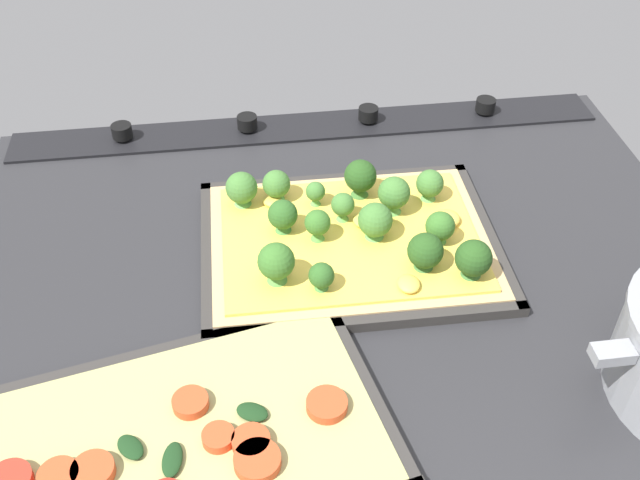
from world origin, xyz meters
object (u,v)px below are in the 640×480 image
(veggie_pizza_back, at_px, (181,443))
(baking_tray_back, at_px, (182,445))
(broccoli_pizza, at_px, (353,231))
(baking_tray_front, at_px, (350,246))

(veggie_pizza_back, bearing_deg, baking_tray_back, -93.82)
(baking_tray_back, xyz_separation_m, veggie_pizza_back, (0.00, 0.00, 0.01))
(broccoli_pizza, height_order, baking_tray_back, broccoli_pizza)
(broccoli_pizza, relative_size, baking_tray_back, 0.78)
(baking_tray_front, distance_m, baking_tray_back, 0.31)
(broccoli_pizza, xyz_separation_m, baking_tray_back, (0.19, 0.24, -0.02))
(baking_tray_front, bearing_deg, broccoli_pizza, -154.03)
(baking_tray_front, height_order, broccoli_pizza, broccoli_pizza)
(baking_tray_back, relative_size, veggie_pizza_back, 1.08)
(broccoli_pizza, distance_m, baking_tray_back, 0.31)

